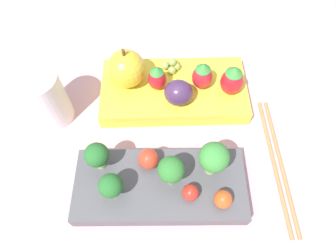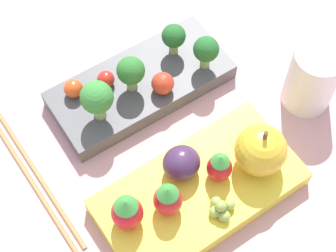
{
  "view_description": "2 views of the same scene",
  "coord_description": "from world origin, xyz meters",
  "px_view_note": "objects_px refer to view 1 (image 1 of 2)",
  "views": [
    {
      "loc": [
        -0.02,
        0.21,
        0.4
      ],
      "look_at": [
        -0.0,
        -0.0,
        0.04
      ],
      "focal_mm": 32.0,
      "sensor_mm": 36.0,
      "label": 1
    },
    {
      "loc": [
        -0.15,
        -0.29,
        0.6
      ],
      "look_at": [
        -0.0,
        -0.0,
        0.04
      ],
      "focal_mm": 60.0,
      "sensor_mm": 36.0,
      "label": 2
    }
  ],
  "objects_px": {
    "broccoli_floret_1": "(97,156)",
    "strawberry_2": "(157,78)",
    "broccoli_floret_2": "(171,170)",
    "cherry_tomato_2": "(223,199)",
    "drinking_cup": "(45,99)",
    "bento_box_savoury": "(161,186)",
    "broccoli_floret_0": "(111,186)",
    "bento_box_fruit": "(174,91)",
    "apple": "(126,69)",
    "cherry_tomato_1": "(190,193)",
    "broccoli_floret_3": "(214,158)",
    "cherry_tomato_0": "(148,159)",
    "chopsticks_pair": "(278,162)",
    "grape_cluster": "(171,65)",
    "plum": "(178,93)",
    "strawberry_0": "(202,76)",
    "strawberry_1": "(232,80)"
  },
  "relations": [
    {
      "from": "broccoli_floret_1",
      "to": "strawberry_2",
      "type": "distance_m",
      "value": 0.15
    },
    {
      "from": "strawberry_2",
      "to": "broccoli_floret_2",
      "type": "bearing_deg",
      "value": 102.62
    },
    {
      "from": "cherry_tomato_2",
      "to": "drinking_cup",
      "type": "distance_m",
      "value": 0.29
    },
    {
      "from": "bento_box_savoury",
      "to": "drinking_cup",
      "type": "distance_m",
      "value": 0.21
    },
    {
      "from": "broccoli_floret_0",
      "to": "strawberry_2",
      "type": "bearing_deg",
      "value": -101.68
    },
    {
      "from": "bento_box_fruit",
      "to": "apple",
      "type": "height_order",
      "value": "apple"
    },
    {
      "from": "cherry_tomato_2",
      "to": "apple",
      "type": "distance_m",
      "value": 0.23
    },
    {
      "from": "bento_box_fruit",
      "to": "cherry_tomato_1",
      "type": "bearing_deg",
      "value": 101.15
    },
    {
      "from": "apple",
      "to": "cherry_tomato_1",
      "type": "bearing_deg",
      "value": 121.26
    },
    {
      "from": "broccoli_floret_0",
      "to": "broccoli_floret_3",
      "type": "xyz_separation_m",
      "value": [
        -0.12,
        -0.04,
        0.01
      ]
    },
    {
      "from": "broccoli_floret_2",
      "to": "cherry_tomato_0",
      "type": "bearing_deg",
      "value": -33.33
    },
    {
      "from": "broccoli_floret_3",
      "to": "chopsticks_pair",
      "type": "xyz_separation_m",
      "value": [
        -0.1,
        -0.03,
        -0.06
      ]
    },
    {
      "from": "grape_cluster",
      "to": "cherry_tomato_2",
      "type": "bearing_deg",
      "value": 111.12
    },
    {
      "from": "bento_box_savoury",
      "to": "cherry_tomato_0",
      "type": "bearing_deg",
      "value": -54.35
    },
    {
      "from": "bento_box_savoury",
      "to": "bento_box_fruit",
      "type": "height_order",
      "value": "bento_box_fruit"
    },
    {
      "from": "broccoli_floret_2",
      "to": "cherry_tomato_2",
      "type": "distance_m",
      "value": 0.07
    },
    {
      "from": "bento_box_savoury",
      "to": "broccoli_floret_1",
      "type": "relative_size",
      "value": 4.82
    },
    {
      "from": "broccoli_floret_1",
      "to": "strawberry_2",
      "type": "relative_size",
      "value": 1.12
    },
    {
      "from": "chopsticks_pair",
      "to": "bento_box_savoury",
      "type": "bearing_deg",
      "value": 18.19
    },
    {
      "from": "cherry_tomato_0",
      "to": "apple",
      "type": "distance_m",
      "value": 0.15
    },
    {
      "from": "plum",
      "to": "grape_cluster",
      "type": "distance_m",
      "value": 0.07
    },
    {
      "from": "drinking_cup",
      "to": "strawberry_2",
      "type": "bearing_deg",
      "value": -162.0
    },
    {
      "from": "bento_box_fruit",
      "to": "drinking_cup",
      "type": "height_order",
      "value": "drinking_cup"
    },
    {
      "from": "strawberry_2",
      "to": "grape_cluster",
      "type": "relative_size",
      "value": 1.41
    },
    {
      "from": "broccoli_floret_1",
      "to": "grape_cluster",
      "type": "bearing_deg",
      "value": -113.93
    },
    {
      "from": "chopsticks_pair",
      "to": "broccoli_floret_2",
      "type": "bearing_deg",
      "value": 17.73
    },
    {
      "from": "drinking_cup",
      "to": "chopsticks_pair",
      "type": "distance_m",
      "value": 0.35
    },
    {
      "from": "strawberry_0",
      "to": "strawberry_1",
      "type": "height_order",
      "value": "strawberry_1"
    },
    {
      "from": "broccoli_floret_3",
      "to": "cherry_tomato_1",
      "type": "distance_m",
      "value": 0.05
    },
    {
      "from": "broccoli_floret_0",
      "to": "cherry_tomato_0",
      "type": "bearing_deg",
      "value": -130.26
    },
    {
      "from": "chopsticks_pair",
      "to": "cherry_tomato_2",
      "type": "bearing_deg",
      "value": 40.49
    },
    {
      "from": "broccoli_floret_3",
      "to": "drinking_cup",
      "type": "relative_size",
      "value": 0.66
    },
    {
      "from": "broccoli_floret_3",
      "to": "strawberry_2",
      "type": "bearing_deg",
      "value": -57.28
    },
    {
      "from": "broccoli_floret_2",
      "to": "cherry_tomato_1",
      "type": "relative_size",
      "value": 2.45
    },
    {
      "from": "bento_box_savoury",
      "to": "broccoli_floret_3",
      "type": "relative_size",
      "value": 3.96
    },
    {
      "from": "chopsticks_pair",
      "to": "grape_cluster",
      "type": "bearing_deg",
      "value": -40.35
    },
    {
      "from": "cherry_tomato_2",
      "to": "plum",
      "type": "relative_size",
      "value": 0.54
    },
    {
      "from": "broccoli_floret_1",
      "to": "cherry_tomato_0",
      "type": "bearing_deg",
      "value": -172.31
    },
    {
      "from": "broccoli_floret_0",
      "to": "drinking_cup",
      "type": "bearing_deg",
      "value": -45.77
    },
    {
      "from": "bento_box_fruit",
      "to": "broccoli_floret_1",
      "type": "relative_size",
      "value": 4.96
    },
    {
      "from": "broccoli_floret_2",
      "to": "strawberry_2",
      "type": "bearing_deg",
      "value": -77.38
    },
    {
      "from": "broccoli_floret_1",
      "to": "broccoli_floret_2",
      "type": "xyz_separation_m",
      "value": [
        -0.09,
        0.01,
        0.0
      ]
    },
    {
      "from": "bento_box_fruit",
      "to": "plum",
      "type": "bearing_deg",
      "value": 107.29
    },
    {
      "from": "apple",
      "to": "strawberry_2",
      "type": "xyz_separation_m",
      "value": [
        -0.05,
        0.01,
        -0.01
      ]
    },
    {
      "from": "broccoli_floret_1",
      "to": "cherry_tomato_2",
      "type": "relative_size",
      "value": 2.1
    },
    {
      "from": "cherry_tomato_1",
      "to": "cherry_tomato_2",
      "type": "xyz_separation_m",
      "value": [
        -0.04,
        0.01,
        0.0
      ]
    },
    {
      "from": "strawberry_1",
      "to": "grape_cluster",
      "type": "height_order",
      "value": "strawberry_1"
    },
    {
      "from": "bento_box_fruit",
      "to": "broccoli_floret_2",
      "type": "relative_size",
      "value": 4.64
    },
    {
      "from": "cherry_tomato_2",
      "to": "drinking_cup",
      "type": "xyz_separation_m",
      "value": [
        0.26,
        -0.12,
        0.01
      ]
    },
    {
      "from": "broccoli_floret_1",
      "to": "cherry_tomato_0",
      "type": "distance_m",
      "value": 0.07
    }
  ]
}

